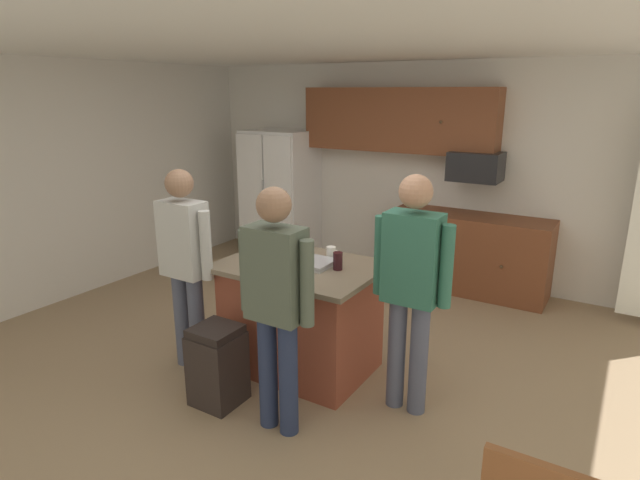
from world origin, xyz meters
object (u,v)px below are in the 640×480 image
(tumbler_amber, at_px, (338,261))
(trash_bin, at_px, (218,365))
(person_elder_center, at_px, (185,257))
(mug_ceramic_white, at_px, (331,253))
(mug_blue_stoneware, at_px, (277,247))
(person_guest_by_door, at_px, (276,296))
(person_guest_left, at_px, (411,279))
(kitchen_island, at_px, (301,316))
(serving_tray, at_px, (306,261))
(microwave_over_range, at_px, (476,166))
(refrigerator, at_px, (280,195))

(tumbler_amber, height_order, trash_bin, tumbler_amber)
(person_elder_center, relative_size, mug_ceramic_white, 14.11)
(mug_blue_stoneware, bearing_deg, person_guest_by_door, -54.08)
(person_guest_left, distance_m, tumbler_amber, 0.67)
(person_guest_left, bearing_deg, mug_ceramic_white, -16.26)
(tumbler_amber, height_order, mug_blue_stoneware, tumbler_amber)
(kitchen_island, bearing_deg, trash_bin, -108.38)
(person_elder_center, height_order, serving_tray, person_elder_center)
(person_elder_center, relative_size, trash_bin, 2.76)
(person_elder_center, height_order, mug_blue_stoneware, person_elder_center)
(microwave_over_range, bearing_deg, trash_bin, -105.36)
(microwave_over_range, xyz_separation_m, mug_ceramic_white, (-0.51, -2.31, -0.47))
(refrigerator, bearing_deg, person_guest_left, -40.70)
(microwave_over_range, distance_m, trash_bin, 3.60)
(kitchen_island, bearing_deg, person_elder_center, -150.31)
(mug_blue_stoneware, bearing_deg, trash_bin, -84.36)
(trash_bin, bearing_deg, refrigerator, 118.10)
(person_elder_center, bearing_deg, trash_bin, -56.66)
(refrigerator, relative_size, trash_bin, 2.88)
(kitchen_island, height_order, tumbler_amber, tumbler_amber)
(kitchen_island, distance_m, serving_tray, 0.48)
(person_guest_left, height_order, mug_ceramic_white, person_guest_left)
(person_guest_by_door, relative_size, mug_ceramic_white, 14.25)
(microwave_over_range, bearing_deg, serving_tray, -103.89)
(tumbler_amber, relative_size, mug_blue_stoneware, 1.08)
(kitchen_island, height_order, person_elder_center, person_elder_center)
(person_elder_center, bearing_deg, kitchen_island, -0.00)
(microwave_over_range, height_order, person_elder_center, person_elder_center)
(person_guest_by_door, bearing_deg, mug_ceramic_white, -12.90)
(tumbler_amber, bearing_deg, serving_tray, -178.20)
(person_elder_center, relative_size, mug_blue_stoneware, 12.96)
(refrigerator, height_order, trash_bin, refrigerator)
(tumbler_amber, relative_size, serving_tray, 0.32)
(mug_ceramic_white, relative_size, mug_blue_stoneware, 0.92)
(kitchen_island, height_order, trash_bin, kitchen_island)
(serving_tray, bearing_deg, trash_bin, -109.94)
(person_guest_left, xyz_separation_m, tumbler_amber, (-0.66, 0.13, -0.02))
(person_elder_center, relative_size, tumbler_amber, 12.02)
(refrigerator, xyz_separation_m, person_elder_center, (1.13, -2.89, 0.09))
(mug_ceramic_white, xyz_separation_m, trash_bin, (-0.40, -0.99, -0.67))
(person_elder_center, xyz_separation_m, mug_ceramic_white, (0.96, 0.70, 0.00))
(microwave_over_range, distance_m, mug_ceramic_white, 2.41)
(trash_bin, bearing_deg, person_elder_center, 153.02)
(refrigerator, bearing_deg, trash_bin, -61.90)
(refrigerator, bearing_deg, person_elder_center, -68.59)
(microwave_over_range, distance_m, serving_tray, 2.64)
(refrigerator, height_order, tumbler_amber, refrigerator)
(serving_tray, bearing_deg, mug_ceramic_white, 60.87)
(kitchen_island, bearing_deg, person_guest_left, -5.18)
(person_elder_center, height_order, trash_bin, person_elder_center)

